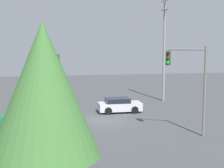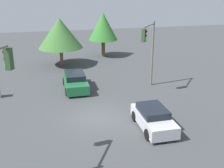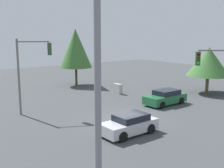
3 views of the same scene
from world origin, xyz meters
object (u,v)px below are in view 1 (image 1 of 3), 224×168
at_px(electrical_cabinet, 30,145).
at_px(sedan_green, 28,118).
at_px(traffic_signal_main, 190,76).
at_px(sedan_silver, 119,105).
at_px(traffic_signal_cross, 45,70).

bearing_deg(electrical_cabinet, sedan_green, 3.75).
bearing_deg(traffic_signal_main, sedan_silver, -41.57).
distance_m(sedan_green, traffic_signal_main, 13.23).
distance_m(sedan_green, sedan_silver, 9.41).
relative_size(traffic_signal_cross, electrical_cabinet, 5.01).
height_order(traffic_signal_cross, electrical_cabinet, traffic_signal_cross).
xyz_separation_m(traffic_signal_main, traffic_signal_cross, (11.20, 10.27, -0.38)).
relative_size(sedan_green, sedan_silver, 1.09).
bearing_deg(traffic_signal_cross, sedan_green, -64.07).
bearing_deg(sedan_green, traffic_signal_main, 67.50).
relative_size(sedan_green, traffic_signal_main, 0.69).
xyz_separation_m(traffic_signal_cross, electrical_cabinet, (-13.26, 1.01, -3.43)).
distance_m(traffic_signal_cross, electrical_cabinet, 13.74).
bearing_deg(sedan_green, electrical_cabinet, 3.75).
bearing_deg(traffic_signal_main, traffic_signal_cross, -19.06).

